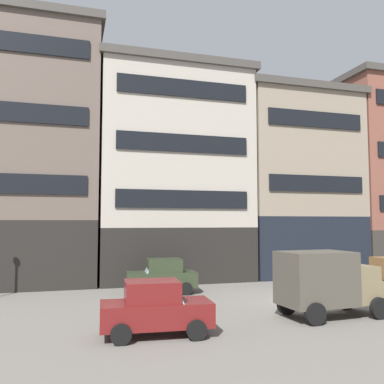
# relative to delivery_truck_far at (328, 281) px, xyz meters

# --- Properties ---
(ground_plane) EXTENTS (120.00, 120.00, 0.00)m
(ground_plane) POSITION_rel_delivery_truck_far_xyz_m (0.92, 2.86, -1.42)
(ground_plane) COLOR slate
(building_far_left) EXTENTS (8.64, 6.28, 16.34)m
(building_far_left) POSITION_rel_delivery_truck_far_xyz_m (-12.59, 12.52, 6.79)
(building_far_left) COLOR black
(building_far_left) RESTS_ON ground_plane
(building_center_left) EXTENTS (10.38, 6.28, 14.34)m
(building_center_left) POSITION_rel_delivery_truck_far_xyz_m (-3.43, 12.52, 5.79)
(building_center_left) COLOR black
(building_center_left) RESTS_ON ground_plane
(building_center_right) EXTENTS (9.00, 6.28, 13.52)m
(building_center_right) POSITION_rel_delivery_truck_far_xyz_m (5.90, 12.52, 5.38)
(building_center_right) COLOR black
(building_center_right) RESTS_ON ground_plane
(delivery_truck_far) EXTENTS (4.44, 2.34, 2.62)m
(delivery_truck_far) POSITION_rel_delivery_truck_far_xyz_m (0.00, 0.00, 0.00)
(delivery_truck_far) COLOR #7A6B4C
(delivery_truck_far) RESTS_ON ground_plane
(sedan_dark) EXTENTS (3.80, 2.07, 1.83)m
(sedan_dark) POSITION_rel_delivery_truck_far_xyz_m (-7.20, -0.71, -0.51)
(sedan_dark) COLOR maroon
(sedan_dark) RESTS_ON ground_plane
(sedan_light) EXTENTS (3.82, 2.11, 1.83)m
(sedan_light) POSITION_rel_delivery_truck_far_xyz_m (-5.26, 7.28, -0.51)
(sedan_light) COLOR #2D3823
(sedan_light) RESTS_ON ground_plane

